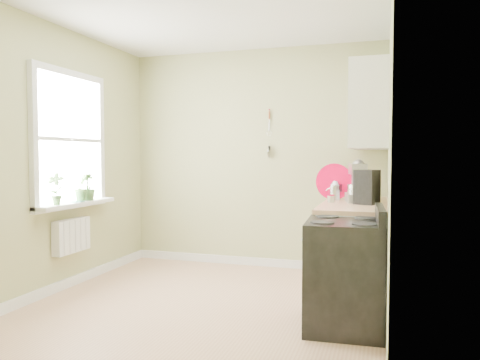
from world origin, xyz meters
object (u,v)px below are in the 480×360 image
(stove, at_px, (345,273))
(stand_mixer, at_px, (357,184))
(kettle, at_px, (335,190))
(coffee_maker, at_px, (367,188))

(stove, relative_size, stand_mixer, 2.26)
(kettle, xyz_separation_m, coffee_maker, (0.34, -0.36, 0.06))
(stand_mixer, bearing_deg, kettle, 147.76)
(stand_mixer, bearing_deg, coffee_maker, -64.41)
(kettle, bearing_deg, coffee_maker, -46.67)
(kettle, bearing_deg, stove, -80.57)
(stove, height_order, coffee_maker, coffee_maker)
(stove, xyz_separation_m, stand_mixer, (0.03, 1.13, 0.66))
(stove, height_order, kettle, kettle)
(stand_mixer, xyz_separation_m, coffee_maker, (0.10, -0.21, -0.03))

